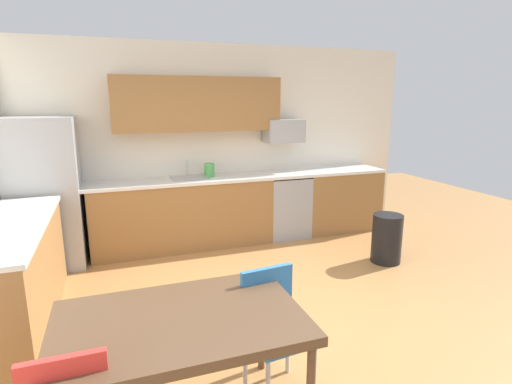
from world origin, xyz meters
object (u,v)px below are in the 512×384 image
refrigerator (46,194)px  trash_bin (387,238)px  microwave (283,131)px  chair_near_table (274,322)px  kettle (209,171)px  dining_table (180,327)px  oven_range (285,205)px

refrigerator → trash_bin: size_ratio=2.95×
microwave → chair_near_table: bearing=-114.1°
refrigerator → kettle: refrigerator is taller
refrigerator → chair_near_table: size_ratio=2.08×
trash_bin → chair_near_table: bearing=-142.9°
microwave → kettle: microwave is taller
dining_table → chair_near_table: size_ratio=1.65×
oven_range → trash_bin: 1.57m
oven_range → chair_near_table: (-1.38, -2.98, 0.05)m
refrigerator → microwave: 3.16m
kettle → trash_bin: bearing=-36.9°
dining_table → kettle: (0.92, 3.19, 0.33)m
trash_bin → kettle: (-1.87, 1.41, 0.72)m
refrigerator → dining_table: size_ratio=1.26×
refrigerator → kettle: (1.99, 0.13, 0.14)m
oven_range → kettle: 1.24m
microwave → oven_range: bearing=-90.0°
oven_range → dining_table: size_ratio=0.65×
oven_range → kettle: kettle is taller
trash_bin → kettle: kettle is taller
refrigerator → microwave: size_ratio=3.27×
oven_range → kettle: size_ratio=4.55×
trash_bin → kettle: bearing=143.1°
microwave → kettle: bearing=-177.4°
trash_bin → oven_range: bearing=119.5°
dining_table → kettle: kettle is taller
microwave → chair_near_table: 3.52m
microwave → chair_near_table: microwave is taller
oven_range → trash_bin: oven_range is taller
chair_near_table → trash_bin: bearing=37.1°
oven_range → chair_near_table: 3.28m
refrigerator → oven_range: 3.12m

